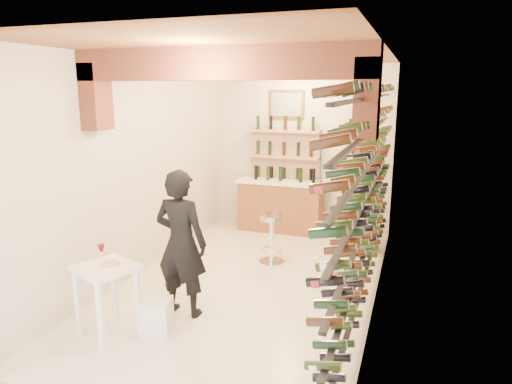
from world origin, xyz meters
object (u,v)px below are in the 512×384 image
person (181,243)px  chrome_barstool (272,235)px  crate_lower (363,243)px  white_stool (156,317)px  back_counter (281,204)px  tasting_table (106,278)px  wine_rack (363,186)px

person → chrome_barstool: (0.54, 1.99, -0.45)m
crate_lower → chrome_barstool: bearing=-140.5°
white_stool → chrome_barstool: bearing=76.8°
chrome_barstool → back_counter: bearing=101.6°
tasting_table → person: (0.54, 0.75, 0.23)m
wine_rack → tasting_table: wine_rack is taller
tasting_table → crate_lower: (2.40, 3.83, -0.55)m
back_counter → tasting_table: bearing=-99.3°
wine_rack → chrome_barstool: size_ratio=7.11×
back_counter → white_stool: 4.29m
white_stool → person: person is taller
tasting_table → person: size_ratio=0.56×
wine_rack → crate_lower: (-0.16, 2.00, -1.41)m
back_counter → person: bearing=-92.9°
tasting_table → chrome_barstool: 2.96m
tasting_table → white_stool: tasting_table is taller
wine_rack → person: (-2.02, -1.08, -0.63)m
wine_rack → person: size_ratio=3.11×
back_counter → tasting_table: size_ratio=1.67×
white_stool → person: 0.90m
tasting_table → white_stool: (0.49, 0.21, -0.49)m
tasting_table → wine_rack: bearing=57.0°
white_stool → chrome_barstool: size_ratio=0.50×
crate_lower → wine_rack: bearing=-85.5°
wine_rack → tasting_table: size_ratio=5.60×
tasting_table → crate_lower: 4.55m
person → crate_lower: bearing=-119.5°
back_counter → white_stool: size_ratio=4.20×
back_counter → chrome_barstool: size_ratio=2.12×
tasting_table → person: 0.95m
back_counter → person: size_ratio=0.93×
person → tasting_table: bearing=55.6°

